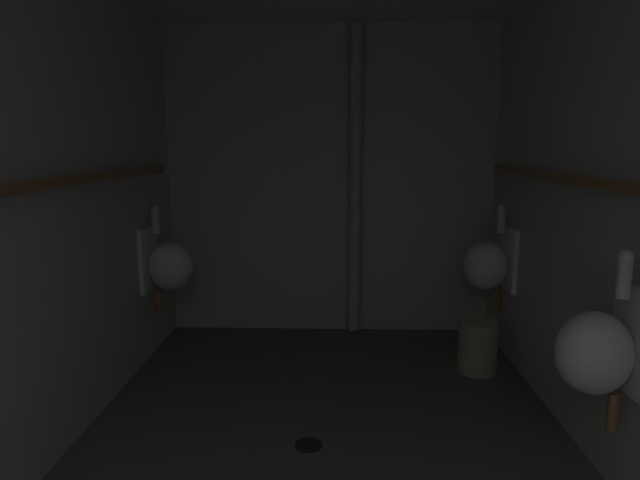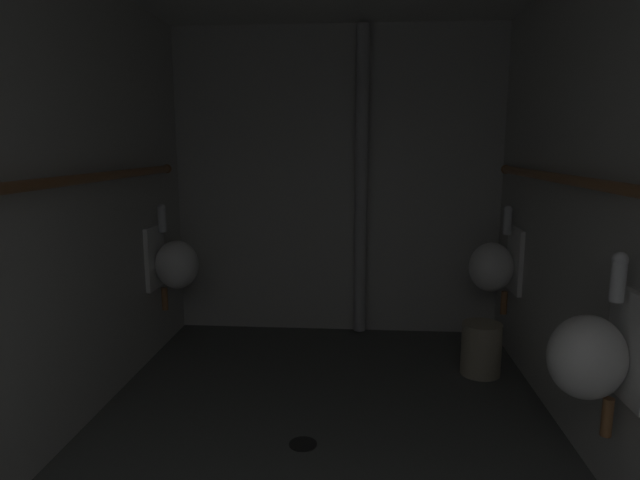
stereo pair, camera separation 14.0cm
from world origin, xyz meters
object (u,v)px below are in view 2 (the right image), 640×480
(urinal_right_far, at_px, (495,266))
(standpipe_back_wall, at_px, (361,184))
(floor_drain, at_px, (303,444))
(waste_bin, at_px, (481,349))
(urinal_right_mid, at_px, (593,355))
(urinal_left_mid, at_px, (174,263))

(urinal_right_far, bearing_deg, standpipe_back_wall, 155.31)
(urinal_right_far, height_order, floor_drain, urinal_right_far)
(standpipe_back_wall, bearing_deg, waste_bin, -42.16)
(floor_drain, distance_m, waste_bin, 1.42)
(floor_drain, relative_size, waste_bin, 0.41)
(urinal_right_mid, xyz_separation_m, standpipe_back_wall, (-0.92, 2.01, 0.52))
(urinal_left_mid, distance_m, standpipe_back_wall, 1.49)
(urinal_right_far, relative_size, waste_bin, 2.22)
(urinal_right_mid, xyz_separation_m, urinal_right_far, (0.00, 1.59, 0.00))
(standpipe_back_wall, distance_m, waste_bin, 1.47)
(urinal_right_mid, xyz_separation_m, floor_drain, (-1.19, 0.37, -0.66))
(urinal_right_far, relative_size, standpipe_back_wall, 0.33)
(urinal_right_mid, relative_size, waste_bin, 2.22)
(urinal_left_mid, xyz_separation_m, urinal_right_far, (2.22, 0.09, 0.00))
(waste_bin, bearing_deg, urinal_left_mid, 174.37)
(urinal_left_mid, height_order, standpipe_back_wall, standpipe_back_wall)
(urinal_right_mid, distance_m, waste_bin, 1.39)
(urinal_right_mid, relative_size, standpipe_back_wall, 0.33)
(floor_drain, bearing_deg, waste_bin, 41.16)
(urinal_left_mid, bearing_deg, waste_bin, -5.63)
(urinal_right_far, xyz_separation_m, standpipe_back_wall, (-0.92, 0.42, 0.52))
(urinal_right_mid, bearing_deg, urinal_left_mid, 145.87)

